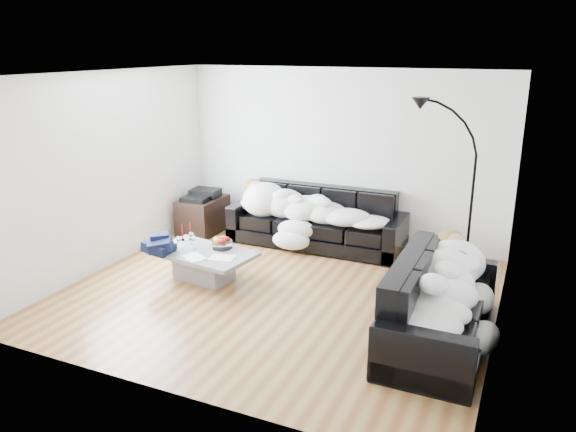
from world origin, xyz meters
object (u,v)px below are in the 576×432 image
at_px(candle_left, 182,233).
at_px(shoes, 399,319).
at_px(candle_right, 190,231).
at_px(wine_glass_c, 194,243).
at_px(sofa_right, 441,301).
at_px(sleeper_back, 315,205).
at_px(sofa_back, 316,218).
at_px(coffee_table, 204,265).
at_px(wine_glass_a, 191,238).
at_px(stereo, 202,194).
at_px(sleeper_right, 443,282).
at_px(floor_lamp, 471,207).
at_px(av_cabinet, 203,215).
at_px(wine_glass_b, 179,242).
at_px(fruit_bowl, 222,242).

height_order(candle_left, shoes, candle_left).
bearing_deg(candle_right, wine_glass_c, -49.50).
bearing_deg(sofa_right, sleeper_back, 46.48).
relative_size(sofa_back, shoes, 5.35).
height_order(sofa_back, shoes, sofa_back).
distance_m(coffee_table, wine_glass_a, 0.43).
relative_size(candle_right, stereo, 0.58).
xyz_separation_m(sleeper_back, wine_glass_c, (-1.00, -1.71, -0.17)).
distance_m(sofa_back, sleeper_right, 3.07).
bearing_deg(floor_lamp, wine_glass_a, -161.60).
bearing_deg(shoes, av_cabinet, 159.60).
bearing_deg(candle_left, sofa_right, -9.55).
bearing_deg(wine_glass_b, wine_glass_c, 10.84).
bearing_deg(wine_glass_b, candle_right, 96.56).
bearing_deg(wine_glass_a, sofa_back, 54.96).
distance_m(sofa_back, fruit_bowl, 1.72).
bearing_deg(sofa_back, av_cabinet, -175.44).
xyz_separation_m(fruit_bowl, wine_glass_c, (-0.30, -0.19, 0.01)).
xyz_separation_m(av_cabinet, stereo, (0.00, 0.00, 0.35)).
distance_m(wine_glass_b, candle_left, 0.29).
xyz_separation_m(fruit_bowl, av_cabinet, (-1.20, 1.43, -0.18)).
distance_m(sofa_right, sleeper_right, 0.21).
relative_size(sleeper_back, av_cabinet, 2.70).
relative_size(coffee_table, wine_glass_b, 8.18).
bearing_deg(sleeper_back, sofa_right, -43.52).
bearing_deg(coffee_table, wine_glass_b, -176.76).
distance_m(coffee_table, wine_glass_c, 0.31).
distance_m(sleeper_right, floor_lamp, 1.59).
bearing_deg(sofa_back, candle_left, -130.76).
bearing_deg(sofa_back, sleeper_right, -44.19).
xyz_separation_m(candle_right, av_cabinet, (-0.65, 1.32, -0.22)).
distance_m(shoes, av_cabinet, 4.06).
height_order(sleeper_back, candle_right, sleeper_back).
distance_m(fruit_bowl, stereo, 1.87).
bearing_deg(stereo, shoes, -31.65).
xyz_separation_m(sleeper_right, coffee_table, (-3.05, 0.35, -0.45)).
bearing_deg(wine_glass_c, sleeper_back, 59.86).
xyz_separation_m(wine_glass_b, candle_right, (-0.04, 0.33, 0.05)).
distance_m(candle_right, floor_lamp, 3.63).
xyz_separation_m(sleeper_back, stereo, (-1.90, -0.10, -0.01)).
bearing_deg(sleeper_right, shoes, 68.67).
distance_m(fruit_bowl, candle_left, 0.64).
xyz_separation_m(wine_glass_a, av_cabinet, (-0.76, 1.47, -0.18)).
xyz_separation_m(sleeper_back, floor_lamp, (2.24, -0.53, 0.38)).
height_order(wine_glass_a, shoes, wine_glass_a).
xyz_separation_m(coffee_table, floor_lamp, (3.10, 1.20, 0.83)).
distance_m(candle_right, av_cabinet, 1.49).
height_order(wine_glass_a, stereo, stereo).
distance_m(fruit_bowl, wine_glass_c, 0.36).
distance_m(sofa_right, coffee_table, 3.07).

